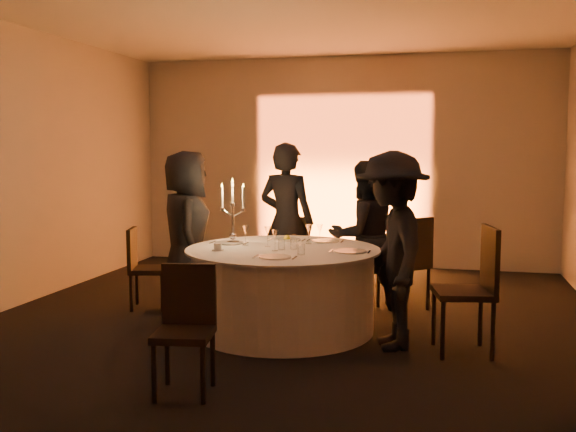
% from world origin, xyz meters
% --- Properties ---
extents(floor, '(7.00, 7.00, 0.00)m').
position_xyz_m(floor, '(0.00, 0.00, 0.00)').
color(floor, black).
rests_on(floor, ground).
extents(ceiling, '(7.00, 7.00, 0.00)m').
position_xyz_m(ceiling, '(0.00, 0.00, 3.00)').
color(ceiling, silver).
rests_on(ceiling, wall_back).
extents(wall_back, '(7.00, 0.00, 7.00)m').
position_xyz_m(wall_back, '(0.00, 3.50, 1.50)').
color(wall_back, '#AFA9A2').
rests_on(wall_back, floor).
extents(wall_front, '(7.00, 0.00, 7.00)m').
position_xyz_m(wall_front, '(0.00, -3.50, 1.50)').
color(wall_front, '#AFA9A2').
rests_on(wall_front, floor).
extents(uplighter_fixture, '(0.25, 0.12, 0.10)m').
position_xyz_m(uplighter_fixture, '(0.00, 3.20, 0.05)').
color(uplighter_fixture, black).
rests_on(uplighter_fixture, floor).
extents(banquet_table, '(1.80, 1.80, 0.77)m').
position_xyz_m(banquet_table, '(0.00, 0.00, 0.38)').
color(banquet_table, black).
rests_on(banquet_table, floor).
extents(chair_left, '(0.47, 0.46, 0.86)m').
position_xyz_m(chair_left, '(-1.65, 0.44, 0.48)').
color(chair_left, black).
rests_on(chair_left, floor).
extents(chair_back_left, '(0.46, 0.46, 0.94)m').
position_xyz_m(chair_back_left, '(-0.18, 1.30, 0.53)').
color(chair_back_left, black).
rests_on(chair_back_left, floor).
extents(chair_back_right, '(0.61, 0.61, 0.98)m').
position_xyz_m(chair_back_right, '(1.10, 1.01, 0.55)').
color(chair_back_right, black).
rests_on(chair_back_right, floor).
extents(chair_right, '(0.54, 0.54, 1.06)m').
position_xyz_m(chair_right, '(1.70, -0.29, 0.60)').
color(chair_right, black).
rests_on(chair_right, floor).
extents(chair_front, '(0.44, 0.44, 0.88)m').
position_xyz_m(chair_front, '(-0.28, -1.63, 0.49)').
color(chair_front, black).
rests_on(chair_front, floor).
extents(guest_left, '(0.81, 0.96, 1.67)m').
position_xyz_m(guest_left, '(-1.16, 0.51, 0.83)').
color(guest_left, black).
rests_on(guest_left, floor).
extents(guest_back_left, '(0.71, 0.55, 1.76)m').
position_xyz_m(guest_back_left, '(-0.25, 1.15, 0.88)').
color(guest_back_left, black).
rests_on(guest_back_left, floor).
extents(guest_back_right, '(0.96, 0.92, 1.57)m').
position_xyz_m(guest_back_right, '(0.63, 0.92, 0.78)').
color(guest_back_right, black).
rests_on(guest_back_right, floor).
extents(guest_right, '(0.90, 1.21, 1.67)m').
position_xyz_m(guest_right, '(1.02, -0.29, 0.84)').
color(guest_right, black).
rests_on(guest_right, floor).
extents(plate_left, '(0.36, 0.28, 0.01)m').
position_xyz_m(plate_left, '(-0.58, 0.17, 0.78)').
color(plate_left, silver).
rests_on(plate_left, banquet_table).
extents(plate_back_left, '(0.35, 0.27, 0.08)m').
position_xyz_m(plate_back_left, '(-0.09, 0.52, 0.79)').
color(plate_back_left, silver).
rests_on(plate_back_left, banquet_table).
extents(plate_back_right, '(0.35, 0.27, 0.01)m').
position_xyz_m(plate_back_right, '(0.30, 0.52, 0.78)').
color(plate_back_right, silver).
rests_on(plate_back_right, banquet_table).
extents(plate_right, '(0.36, 0.30, 0.01)m').
position_xyz_m(plate_right, '(0.63, -0.07, 0.78)').
color(plate_right, silver).
rests_on(plate_right, banquet_table).
extents(plate_front, '(0.35, 0.27, 0.01)m').
position_xyz_m(plate_front, '(0.06, -0.52, 0.78)').
color(plate_front, silver).
rests_on(plate_front, banquet_table).
extents(coffee_cup, '(0.11, 0.11, 0.07)m').
position_xyz_m(coffee_cup, '(-0.54, -0.26, 0.80)').
color(coffee_cup, silver).
rests_on(coffee_cup, banquet_table).
extents(candelabra, '(0.27, 0.13, 0.64)m').
position_xyz_m(candelabra, '(-0.55, 0.19, 0.99)').
color(candelabra, silver).
rests_on(candelabra, banquet_table).
extents(wine_glass_a, '(0.07, 0.07, 0.19)m').
position_xyz_m(wine_glass_a, '(-0.03, -0.16, 0.91)').
color(wine_glass_a, white).
rests_on(wine_glass_a, banquet_table).
extents(wine_glass_b, '(0.07, 0.07, 0.19)m').
position_xyz_m(wine_glass_b, '(0.28, 0.37, 0.91)').
color(wine_glass_b, white).
rests_on(wine_glass_b, banquet_table).
extents(wine_glass_c, '(0.07, 0.07, 0.19)m').
position_xyz_m(wine_glass_c, '(0.18, 0.32, 0.91)').
color(wine_glass_c, white).
rests_on(wine_glass_c, banquet_table).
extents(wine_glass_d, '(0.07, 0.07, 0.19)m').
position_xyz_m(wine_glass_d, '(-0.16, 0.06, 0.91)').
color(wine_glass_d, white).
rests_on(wine_glass_d, banquet_table).
extents(wine_glass_e, '(0.07, 0.07, 0.19)m').
position_xyz_m(wine_glass_e, '(-0.39, 0.08, 0.91)').
color(wine_glass_e, white).
rests_on(wine_glass_e, banquet_table).
extents(tumbler_a, '(0.07, 0.07, 0.09)m').
position_xyz_m(tumbler_a, '(0.01, -0.08, 0.82)').
color(tumbler_a, white).
rests_on(tumbler_a, banquet_table).
extents(tumbler_b, '(0.07, 0.07, 0.09)m').
position_xyz_m(tumbler_b, '(0.11, -0.03, 0.82)').
color(tumbler_b, white).
rests_on(tumbler_b, banquet_table).
extents(tumbler_c, '(0.07, 0.07, 0.09)m').
position_xyz_m(tumbler_c, '(0.24, -0.32, 0.82)').
color(tumbler_c, white).
rests_on(tumbler_c, banquet_table).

